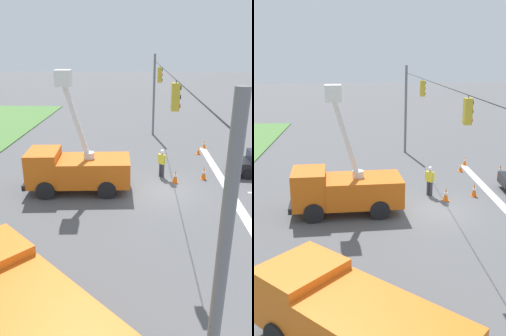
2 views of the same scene
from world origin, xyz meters
The scene contains 11 objects.
ground_plane centered at (0.00, 0.00, 0.00)m, with size 200.00×200.00×0.00m, color #565659.
signal_gantry centered at (-0.06, 0.00, 4.25)m, with size 26.20×0.33×7.20m.
utility_truck_bucket_lift centered at (-0.06, 4.75, 1.40)m, with size 2.88×5.92×6.61m.
utility_truck_support_near centered at (-10.61, 4.20, 1.23)m, with size 6.03×6.27×2.21m.
road_worker centered at (2.28, -0.18, 1.00)m, with size 0.50×0.49×1.77m.
traffic_cone_foreground_left centered at (1.36, -0.95, 0.38)m, with size 0.36×0.36×0.76m.
traffic_cone_foreground_right centered at (7.24, 7.85, 0.34)m, with size 0.36×0.36×0.69m.
traffic_cone_mid_left centered at (1.98, -2.77, 0.38)m, with size 0.36×0.36×0.78m.
traffic_cone_mid_right centered at (5.76, -5.67, 0.41)m, with size 0.36×0.36×0.83m.
traffic_cone_near_bucket centered at (7.08, -3.28, 0.29)m, with size 0.36×0.36×0.61m.
traffic_cone_lane_edge_a centered at (8.76, -4.02, 0.30)m, with size 0.36×0.36×0.62m.
Camera 2 is at (-19.39, 3.98, 7.98)m, focal length 42.00 mm.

